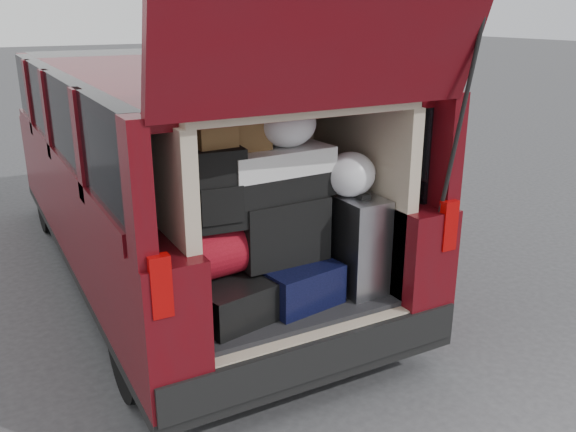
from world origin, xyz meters
name	(u,v)px	position (x,y,z in m)	size (l,w,h in m)	color
ground	(291,388)	(0.00, 0.00, 0.00)	(80.00, 80.00, 0.00)	#363639
minivan	(182,176)	(0.00, 1.86, 0.91)	(1.90, 5.35, 2.77)	black
load_floor	(270,329)	(0.00, 0.28, 0.28)	(1.24, 1.05, 0.55)	black
black_hardshell	(222,296)	(-0.38, 0.12, 0.66)	(0.41, 0.56, 0.22)	black
navy_hardshell	(288,278)	(0.06, 0.14, 0.67)	(0.45, 0.55, 0.24)	black
silver_roller	(356,243)	(0.48, 0.05, 0.85)	(0.25, 0.40, 0.60)	silver
red_duffel	(226,249)	(-0.32, 0.18, 0.92)	(0.45, 0.30, 0.30)	maroon
black_soft_case	(279,228)	(0.02, 0.18, 0.98)	(0.53, 0.32, 0.38)	black
backpack	(215,189)	(-0.39, 0.14, 1.29)	(0.31, 0.19, 0.45)	black
twotone_duffel	(275,172)	(0.01, 0.21, 1.32)	(0.64, 0.33, 0.29)	silver
grocery_sack_lower	(213,128)	(-0.37, 0.19, 1.61)	(0.22, 0.18, 0.20)	brown
grocery_sack_upper	(246,128)	(-0.14, 0.26, 1.58)	(0.23, 0.19, 0.23)	brown
plastic_bag_center	(287,124)	(0.08, 0.20, 1.60)	(0.34, 0.31, 0.27)	silver
plastic_bag_right	(350,174)	(0.45, 0.08, 1.28)	(0.31, 0.29, 0.27)	silver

